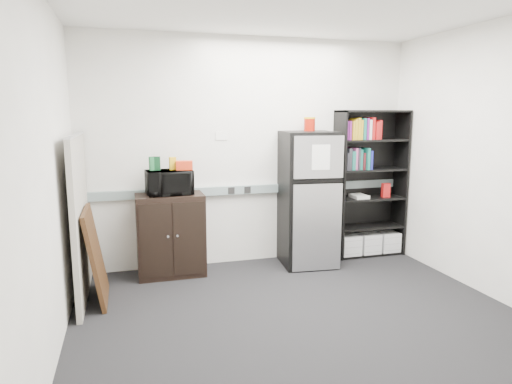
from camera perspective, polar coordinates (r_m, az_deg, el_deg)
floor at (r=4.24m, az=5.78°, el=-15.54°), size 4.00×4.00×0.00m
wall_back at (r=5.51m, az=-0.73°, el=5.01°), size 4.00×0.02×2.70m
wall_right at (r=4.97m, az=28.07°, el=3.33°), size 0.02×3.50×2.70m
wall_left at (r=3.62m, az=-24.65°, el=1.59°), size 0.02×3.50×2.70m
ceiling at (r=3.94m, az=6.52°, el=22.79°), size 4.00×3.50×0.02m
electrical_raceway at (r=5.54m, az=-0.64°, el=0.34°), size 3.92×0.05×0.10m
wall_note at (r=5.41m, az=-4.32°, el=7.01°), size 0.14×0.00×0.10m
bookshelf at (r=5.99m, az=14.02°, el=0.88°), size 0.90×0.34×1.85m
cubicle_partition at (r=4.76m, az=-21.12°, el=-2.99°), size 0.06×1.30×1.62m
cabinet at (r=5.25m, az=-10.62°, el=-5.25°), size 0.74×0.49×0.93m
microwave at (r=5.11m, az=-10.81°, el=1.19°), size 0.52×0.38×0.27m
snack_box_a at (r=5.11m, az=-12.79°, el=3.48°), size 0.08×0.07×0.15m
snack_box_b at (r=5.11m, az=-12.27°, el=3.51°), size 0.08×0.06×0.15m
snack_box_c at (r=5.12m, az=-10.38°, el=3.53°), size 0.08×0.06×0.14m
snack_bag at (r=5.09m, az=-8.94°, el=3.30°), size 0.19×0.12×0.10m
refrigerator at (r=5.48m, az=6.45°, el=-0.88°), size 0.65×0.68×1.60m
coffee_can at (r=5.53m, az=6.71°, el=8.54°), size 0.14×0.14×0.18m
framed_poster at (r=4.71m, az=-19.37°, el=-7.46°), size 0.18×0.71×0.91m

